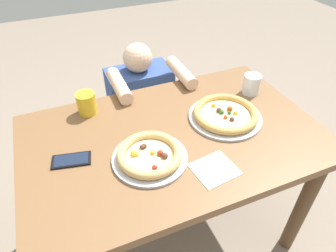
% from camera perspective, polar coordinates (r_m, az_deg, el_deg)
% --- Properties ---
extents(ground_plane, '(8.00, 8.00, 0.00)m').
position_cam_1_polar(ground_plane, '(1.88, 0.79, -19.12)').
color(ground_plane, gray).
extents(dining_table, '(1.29, 0.82, 0.75)m').
position_cam_1_polar(dining_table, '(1.38, 1.02, -5.19)').
color(dining_table, brown).
rests_on(dining_table, ground).
extents(pizza_near, '(0.30, 0.30, 0.05)m').
position_cam_1_polar(pizza_near, '(1.18, -3.50, -5.57)').
color(pizza_near, '#B7B7BC').
rests_on(pizza_near, dining_table).
extents(pizza_far, '(0.34, 0.34, 0.05)m').
position_cam_1_polar(pizza_far, '(1.40, 10.88, 2.19)').
color(pizza_far, '#B7B7BC').
rests_on(pizza_far, dining_table).
extents(drink_cup_colored, '(0.09, 0.09, 0.10)m').
position_cam_1_polar(drink_cup_colored, '(1.45, -15.27, 4.19)').
color(drink_cup_colored, gold).
rests_on(drink_cup_colored, dining_table).
extents(water_cup_clear, '(0.09, 0.09, 0.10)m').
position_cam_1_polar(water_cup_clear, '(1.60, 15.64, 7.72)').
color(water_cup_clear, silver).
rests_on(water_cup_clear, dining_table).
extents(paper_napkin, '(0.18, 0.16, 0.00)m').
position_cam_1_polar(paper_napkin, '(1.17, 8.85, -8.13)').
color(paper_napkin, white).
rests_on(paper_napkin, dining_table).
extents(cell_phone, '(0.16, 0.10, 0.01)m').
position_cam_1_polar(cell_phone, '(1.24, -17.94, -6.20)').
color(cell_phone, black).
rests_on(cell_phone, dining_table).
extents(diner_seated, '(0.42, 0.53, 0.89)m').
position_cam_1_polar(diner_seated, '(2.01, -5.00, 2.36)').
color(diner_seated, '#333847').
rests_on(diner_seated, ground).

